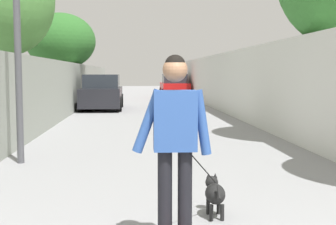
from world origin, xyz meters
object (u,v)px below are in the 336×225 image
at_px(tree_left_near, 7,0).
at_px(car_near, 102,93).
at_px(tree_left_distant, 61,41).
at_px(dog, 214,193).
at_px(person_skateboarder, 175,133).
at_px(car_far, 175,87).

distance_m(tree_left_near, car_near, 6.45).
relative_size(tree_left_distant, dog, 3.46).
height_order(tree_left_distant, person_skateboarder, tree_left_distant).
distance_m(dog, car_near, 15.57).
bearing_deg(car_far, tree_left_near, 154.71).
bearing_deg(tree_left_distant, dog, -165.57).
relative_size(dog, car_near, 0.32).
distance_m(tree_left_distant, person_skateboarder, 17.97).
bearing_deg(tree_left_near, tree_left_distant, -7.16).
relative_size(dog, car_far, 0.32).
distance_m(car_near, car_far, 10.17).
xyz_separation_m(tree_left_distant, car_far, (8.22, -5.96, -2.34)).
distance_m(dog, car_far, 24.79).
height_order(tree_left_distant, car_far, tree_left_distant).
xyz_separation_m(tree_left_near, car_near, (4.88, -2.68, -3.26)).
height_order(tree_left_distant, car_near, tree_left_distant).
bearing_deg(dog, person_skateboarder, 151.10).
height_order(person_skateboarder, car_far, person_skateboarder).
bearing_deg(tree_left_distant, person_skateboarder, -167.98).
xyz_separation_m(tree_left_distant, car_near, (-1.12, -1.92, -2.34)).
bearing_deg(car_far, dog, 176.03).
bearing_deg(tree_left_distant, car_far, -35.98).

